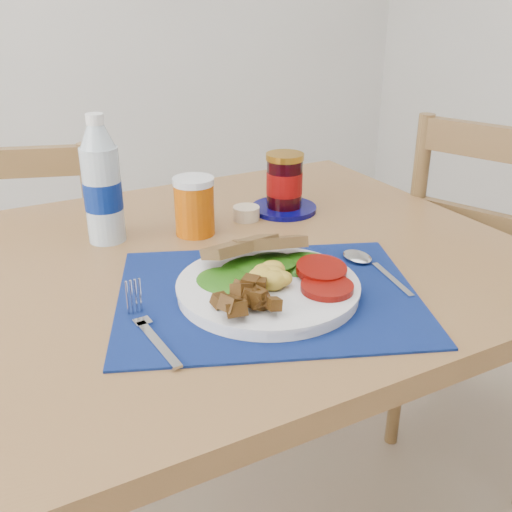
{
  "coord_description": "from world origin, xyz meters",
  "views": [
    {
      "loc": [
        -0.27,
        -0.71,
        1.2
      ],
      "look_at": [
        0.15,
        0.06,
        0.8
      ],
      "focal_mm": 42.0,
      "sensor_mm": 36.0,
      "label": 1
    }
  ],
  "objects": [
    {
      "name": "table",
      "position": [
        0.0,
        0.2,
        0.67
      ],
      "size": [
        1.4,
        0.9,
        0.75
      ],
      "color": "brown",
      "rests_on": "ground"
    },
    {
      "name": "chair_far",
      "position": [
        -0.1,
        0.81,
        0.54
      ],
      "size": [
        0.5,
        0.48,
        1.06
      ],
      "rotation": [
        0.0,
        0.0,
        2.81
      ],
      "color": "brown",
      "rests_on": "ground"
    },
    {
      "name": "chair_end",
      "position": [
        0.88,
        0.17,
        0.58
      ],
      "size": [
        0.53,
        0.54,
        1.14
      ],
      "rotation": [
        0.0,
        0.0,
        1.95
      ],
      "color": "brown",
      "rests_on": "ground"
    },
    {
      "name": "placemat",
      "position": [
        0.15,
        0.02,
        0.75
      ],
      "size": [
        0.58,
        0.52,
        0.0
      ],
      "primitive_type": "cube",
      "rotation": [
        0.0,
        0.0,
        -0.38
      ],
      "color": "black",
      "rests_on": "table"
    },
    {
      "name": "breakfast_plate",
      "position": [
        0.15,
        0.02,
        0.77
      ],
      "size": [
        0.29,
        0.29,
        0.07
      ],
      "rotation": [
        0.0,
        0.0,
        -0.04
      ],
      "color": "silver",
      "rests_on": "placemat"
    },
    {
      "name": "fork",
      "position": [
        -0.05,
        0.01,
        0.76
      ],
      "size": [
        0.03,
        0.19,
        0.0
      ],
      "rotation": [
        0.0,
        0.0,
        0.05
      ],
      "color": "#B2B5BA",
      "rests_on": "placemat"
    },
    {
      "name": "spoon",
      "position": [
        0.36,
        0.03,
        0.76
      ],
      "size": [
        0.04,
        0.19,
        0.01
      ],
      "rotation": [
        0.0,
        0.0,
        -0.2
      ],
      "color": "#B2B5BA",
      "rests_on": "placemat"
    },
    {
      "name": "water_bottle",
      "position": [
        -0.01,
        0.37,
        0.86
      ],
      "size": [
        0.07,
        0.07,
        0.24
      ],
      "color": "#ADBFCC",
      "rests_on": "table"
    },
    {
      "name": "juice_glass",
      "position": [
        0.15,
        0.32,
        0.8
      ],
      "size": [
        0.08,
        0.08,
        0.11
      ],
      "primitive_type": "cylinder",
      "color": "#BD5105",
      "rests_on": "table"
    },
    {
      "name": "ramekin",
      "position": [
        0.28,
        0.34,
        0.76
      ],
      "size": [
        0.06,
        0.06,
        0.03
      ],
      "primitive_type": "cylinder",
      "color": "beige",
      "rests_on": "table"
    },
    {
      "name": "jam_on_saucer",
      "position": [
        0.38,
        0.35,
        0.81
      ],
      "size": [
        0.14,
        0.14,
        0.13
      ],
      "color": "#05044F",
      "rests_on": "table"
    }
  ]
}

